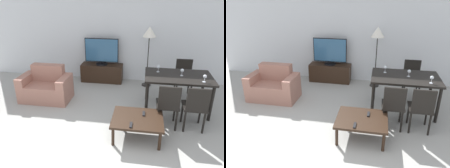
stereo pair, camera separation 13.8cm
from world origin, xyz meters
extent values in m
cube|color=silver|center=(0.00, 3.84, 1.35)|extent=(7.36, 0.06, 2.70)
cube|color=#9E6B5B|center=(-1.37, 2.27, 0.20)|extent=(0.74, 0.64, 0.40)
cube|color=#9E6B5B|center=(-1.37, 2.49, 0.59)|extent=(0.74, 0.20, 0.38)
cube|color=#9E6B5B|center=(-1.83, 2.27, 0.29)|extent=(0.18, 0.64, 0.58)
cube|color=#9E6B5B|center=(-0.91, 2.27, 0.29)|extent=(0.18, 0.64, 0.58)
cube|color=black|center=(-0.33, 3.57, 0.24)|extent=(1.12, 0.39, 0.48)
cylinder|color=black|center=(-0.33, 3.57, 0.50)|extent=(0.31, 0.31, 0.03)
cylinder|color=black|center=(-0.33, 3.57, 0.54)|extent=(0.04, 0.04, 0.05)
cube|color=black|center=(-0.33, 3.57, 0.88)|extent=(0.89, 0.04, 0.63)
cube|color=#2D5B84|center=(-0.33, 3.55, 0.88)|extent=(0.86, 0.01, 0.59)
cube|color=black|center=(0.75, 1.20, 0.35)|extent=(0.85, 0.70, 0.04)
cylinder|color=black|center=(0.38, 0.91, 0.16)|extent=(0.05, 0.05, 0.33)
cylinder|color=black|center=(1.12, 0.91, 0.16)|extent=(0.05, 0.05, 0.33)
cylinder|color=black|center=(0.38, 1.50, 0.16)|extent=(0.05, 0.05, 0.33)
cylinder|color=black|center=(1.12, 1.50, 0.16)|extent=(0.05, 0.05, 0.33)
cube|color=black|center=(1.50, 2.29, 0.74)|extent=(1.32, 0.86, 0.04)
cylinder|color=black|center=(0.90, 1.92, 0.36)|extent=(0.06, 0.06, 0.72)
cylinder|color=black|center=(2.10, 1.92, 0.36)|extent=(0.06, 0.06, 0.72)
cylinder|color=black|center=(0.90, 2.66, 0.36)|extent=(0.06, 0.06, 0.72)
cylinder|color=black|center=(2.10, 2.66, 0.36)|extent=(0.06, 0.06, 0.72)
cube|color=black|center=(1.27, 1.63, 0.43)|extent=(0.40, 0.40, 0.04)
cylinder|color=black|center=(1.10, 1.79, 0.21)|extent=(0.04, 0.04, 0.42)
cylinder|color=black|center=(1.43, 1.79, 0.21)|extent=(0.04, 0.04, 0.42)
cylinder|color=black|center=(1.10, 1.47, 0.21)|extent=(0.04, 0.04, 0.42)
cylinder|color=black|center=(1.43, 1.47, 0.21)|extent=(0.04, 0.04, 0.42)
cube|color=black|center=(1.27, 1.45, 0.66)|extent=(0.37, 0.04, 0.41)
cube|color=black|center=(1.73, 2.95, 0.43)|extent=(0.40, 0.40, 0.04)
cylinder|color=black|center=(1.57, 2.79, 0.21)|extent=(0.04, 0.04, 0.42)
cylinder|color=black|center=(1.89, 2.79, 0.21)|extent=(0.04, 0.04, 0.42)
cylinder|color=black|center=(1.57, 3.11, 0.21)|extent=(0.04, 0.04, 0.42)
cylinder|color=black|center=(1.89, 3.11, 0.21)|extent=(0.04, 0.04, 0.42)
cube|color=black|center=(1.73, 3.13, 0.66)|extent=(0.37, 0.04, 0.41)
cube|color=black|center=(1.73, 1.63, 0.43)|extent=(0.40, 0.40, 0.04)
cylinder|color=black|center=(1.57, 1.79, 0.21)|extent=(0.04, 0.04, 0.42)
cylinder|color=black|center=(1.89, 1.79, 0.21)|extent=(0.04, 0.04, 0.42)
cylinder|color=black|center=(1.57, 1.47, 0.21)|extent=(0.04, 0.04, 0.42)
cylinder|color=black|center=(1.89, 1.47, 0.21)|extent=(0.04, 0.04, 0.42)
cube|color=black|center=(1.73, 1.45, 0.66)|extent=(0.37, 0.04, 0.41)
cylinder|color=black|center=(0.88, 3.47, 0.01)|extent=(0.24, 0.24, 0.02)
cylinder|color=black|center=(0.88, 3.47, 0.66)|extent=(0.02, 0.02, 1.26)
cone|color=white|center=(0.88, 3.47, 1.41)|extent=(0.33, 0.33, 0.25)
cube|color=black|center=(0.85, 1.34, 0.38)|extent=(0.04, 0.15, 0.02)
cube|color=black|center=(0.66, 0.96, 0.38)|extent=(0.04, 0.15, 0.02)
cylinder|color=silver|center=(1.56, 2.29, 0.76)|extent=(0.06, 0.06, 0.01)
cylinder|color=silver|center=(1.56, 2.29, 0.80)|extent=(0.01, 0.01, 0.07)
sphere|color=silver|center=(1.56, 2.29, 0.87)|extent=(0.07, 0.07, 0.07)
cylinder|color=silver|center=(1.93, 2.02, 0.76)|extent=(0.06, 0.06, 0.01)
cylinder|color=silver|center=(1.93, 2.02, 0.80)|extent=(0.01, 0.01, 0.07)
sphere|color=silver|center=(1.93, 2.02, 0.87)|extent=(0.07, 0.07, 0.07)
cylinder|color=silver|center=(1.10, 2.44, 0.76)|extent=(0.06, 0.06, 0.01)
cylinder|color=silver|center=(1.10, 2.44, 0.80)|extent=(0.01, 0.01, 0.07)
sphere|color=silver|center=(1.10, 2.44, 0.87)|extent=(0.07, 0.07, 0.07)
camera|label=1|loc=(0.82, -1.95, 2.32)|focal=35.00mm
camera|label=2|loc=(0.96, -1.92, 2.32)|focal=35.00mm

